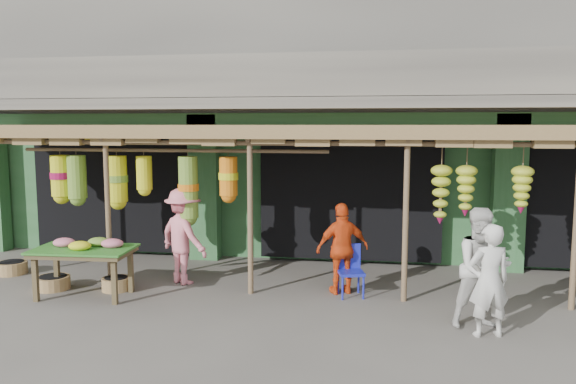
% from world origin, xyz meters
% --- Properties ---
extents(ground, '(80.00, 80.00, 0.00)m').
position_xyz_m(ground, '(0.00, 0.00, 0.00)').
color(ground, '#514C47').
rests_on(ground, ground).
extents(building, '(16.40, 6.80, 7.00)m').
position_xyz_m(building, '(-0.00, 4.87, 3.37)').
color(building, gray).
rests_on(building, ground).
extents(awning, '(14.00, 2.70, 2.79)m').
position_xyz_m(awning, '(-0.20, 0.80, 2.57)').
color(awning, brown).
rests_on(awning, ground).
extents(flower_table, '(1.62, 1.01, 0.95)m').
position_xyz_m(flower_table, '(-4.11, -0.80, 0.76)').
color(flower_table, brown).
rests_on(flower_table, ground).
extents(blue_chair, '(0.49, 0.50, 0.84)m').
position_xyz_m(blue_chair, '(0.13, -0.02, 0.47)').
color(blue_chair, '#1A21AB').
rests_on(blue_chair, ground).
extents(basket_left, '(0.62, 0.62, 0.23)m').
position_xyz_m(basket_left, '(-6.22, 0.26, 0.11)').
color(basket_left, olive).
rests_on(basket_left, ground).
extents(basket_mid, '(0.66, 0.66, 0.22)m').
position_xyz_m(basket_mid, '(-4.90, -0.52, 0.11)').
color(basket_mid, olive).
rests_on(basket_mid, ground).
extents(basket_right, '(0.62, 0.62, 0.22)m').
position_xyz_m(basket_right, '(-3.80, -0.40, 0.11)').
color(basket_right, '#9F6C4A').
rests_on(basket_right, ground).
extents(person_front, '(0.63, 0.49, 1.52)m').
position_xyz_m(person_front, '(2.04, -1.54, 0.76)').
color(person_front, silver).
rests_on(person_front, ground).
extents(person_right, '(0.97, 0.86, 1.67)m').
position_xyz_m(person_right, '(2.00, -1.21, 0.84)').
color(person_right, silver).
rests_on(person_right, ground).
extents(person_vendor, '(0.96, 0.69, 1.52)m').
position_xyz_m(person_vendor, '(0.00, 0.06, 0.76)').
color(person_vendor, '#E24715').
rests_on(person_vendor, ground).
extents(person_shopper, '(1.26, 1.12, 1.70)m').
position_xyz_m(person_shopper, '(-2.81, 0.21, 0.85)').
color(person_shopper, pink).
rests_on(person_shopper, ground).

